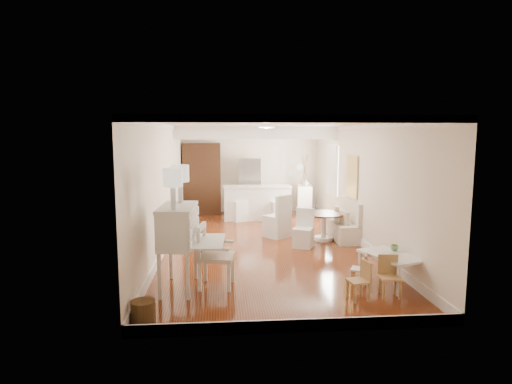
{
  "coord_description": "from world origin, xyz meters",
  "views": [
    {
      "loc": [
        -0.97,
        -9.71,
        2.55
      ],
      "look_at": [
        -0.16,
        0.3,
        1.22
      ],
      "focal_mm": 30.0,
      "sensor_mm": 36.0,
      "label": 1
    }
  ],
  "objects": [
    {
      "name": "dining_table",
      "position": [
        1.5,
        0.34,
        0.34
      ],
      "size": [
        1.18,
        1.18,
        0.68
      ],
      "primitive_type": "cylinder",
      "rotation": [
        0.0,
        0.0,
        -0.22
      ],
      "color": "#4D2B18",
      "rests_on": "ground"
    },
    {
      "name": "sideboard",
      "position": [
        1.68,
        3.73,
        0.48
      ],
      "size": [
        0.59,
        1.05,
        0.95
      ],
      "primitive_type": "cube",
      "rotation": [
        0.0,
        0.0,
        -0.16
      ],
      "color": "white",
      "rests_on": "ground"
    },
    {
      "name": "bar_stool_left",
      "position": [
        -0.44,
        2.89,
        0.49
      ],
      "size": [
        0.5,
        0.5,
        0.98
      ],
      "primitive_type": "cube",
      "rotation": [
        0.0,
        0.0,
        0.35
      ],
      "color": "white",
      "rests_on": "ground"
    },
    {
      "name": "gustavian_armchair",
      "position": [
        -1.07,
        -2.68,
        0.54
      ],
      "size": [
        0.71,
        0.71,
        1.07
      ],
      "primitive_type": "cube",
      "rotation": [
        0.0,
        0.0,
        1.41
      ],
      "color": "silver",
      "rests_on": "ground"
    },
    {
      "name": "slip_chair_near",
      "position": [
        0.88,
        -0.26,
        0.44
      ],
      "size": [
        0.56,
        0.57,
        0.88
      ],
      "primitive_type": "cube",
      "rotation": [
        0.0,
        0.0,
        -0.44
      ],
      "color": "white",
      "rests_on": "ground"
    },
    {
      "name": "kids_chair_a",
      "position": [
        1.13,
        -3.46,
        0.31
      ],
      "size": [
        0.36,
        0.36,
        0.63
      ],
      "primitive_type": "cube",
      "rotation": [
        0.0,
        0.0,
        -1.36
      ],
      "color": "tan",
      "rests_on": "ground"
    },
    {
      "name": "slip_chair_far",
      "position": [
        0.41,
        0.78,
        0.54
      ],
      "size": [
        0.74,
        0.74,
        1.09
      ],
      "primitive_type": "cube",
      "rotation": [
        0.0,
        0.0,
        -2.47
      ],
      "color": "silver",
      "rests_on": "ground"
    },
    {
      "name": "pencil_cup",
      "position": [
        2.05,
        -2.6,
        0.58
      ],
      "size": [
        0.14,
        0.14,
        0.1
      ],
      "primitive_type": "imported",
      "rotation": [
        0.0,
        0.0,
        -0.02
      ],
      "color": "#6AA560",
      "rests_on": "kids_table"
    },
    {
      "name": "fridge",
      "position": [
        0.3,
        4.15,
        0.9
      ],
      "size": [
        0.75,
        0.65,
        1.8
      ],
      "primitive_type": "imported",
      "color": "silver",
      "rests_on": "ground"
    },
    {
      "name": "secretary_bureau",
      "position": [
        -1.7,
        -2.73,
        0.7
      ],
      "size": [
        1.17,
        1.19,
        1.41
      ],
      "primitive_type": "cube",
      "rotation": [
        0.0,
        0.0,
        -0.06
      ],
      "color": "silver",
      "rests_on": "ground"
    },
    {
      "name": "pantry_cabinet",
      "position": [
        -1.6,
        4.18,
        1.15
      ],
      "size": [
        1.2,
        0.6,
        2.3
      ],
      "primitive_type": "cube",
      "color": "#381E11",
      "rests_on": "ground"
    },
    {
      "name": "wicker_basket",
      "position": [
        -2.05,
        -4.08,
        0.17
      ],
      "size": [
        0.35,
        0.35,
        0.33
      ],
      "primitive_type": "cylinder",
      "rotation": [
        0.0,
        0.0,
        0.07
      ],
      "color": "#483016",
      "rests_on": "ground"
    },
    {
      "name": "kids_table",
      "position": [
        1.9,
        -2.82,
        0.26
      ],
      "size": [
        0.96,
        1.21,
        0.53
      ],
      "primitive_type": "cube",
      "rotation": [
        0.0,
        0.0,
        0.36
      ],
      "color": "silver",
      "rests_on": "ground"
    },
    {
      "name": "banquette",
      "position": [
        1.99,
        0.5,
        0.49
      ],
      "size": [
        0.52,
        1.6,
        0.98
      ],
      "primitive_type": "cube",
      "color": "silver",
      "rests_on": "ground"
    },
    {
      "name": "branch_vase",
      "position": [
        1.73,
        3.71,
        1.05
      ],
      "size": [
        0.22,
        0.22,
        0.19
      ],
      "primitive_type": "imported",
      "rotation": [
        0.0,
        0.0,
        0.21
      ],
      "color": "white",
      "rests_on": "sideboard"
    },
    {
      "name": "bar_stool_right",
      "position": [
        0.69,
        2.77,
        0.47
      ],
      "size": [
        0.44,
        0.44,
        0.95
      ],
      "primitive_type": "cube",
      "rotation": [
        0.0,
        0.0,
        0.19
      ],
      "color": "silver",
      "rests_on": "ground"
    },
    {
      "name": "room",
      "position": [
        0.04,
        0.32,
        1.98
      ],
      "size": [
        9.0,
        9.04,
        2.82
      ],
      "color": "brown",
      "rests_on": "ground"
    },
    {
      "name": "kids_chair_b",
      "position": [
        1.38,
        -2.76,
        0.27
      ],
      "size": [
        0.35,
        0.35,
        0.54
      ],
      "primitive_type": "cube",
      "rotation": [
        0.0,
        0.0,
        -2.02
      ],
      "color": "tan",
      "rests_on": "ground"
    },
    {
      "name": "breakfast_counter",
      "position": [
        0.1,
        3.1,
        0.52
      ],
      "size": [
        2.05,
        0.65,
        1.03
      ],
      "primitive_type": "cube",
      "color": "white",
      "rests_on": "ground"
    },
    {
      "name": "kids_chair_c",
      "position": [
        1.67,
        -3.37,
        0.33
      ],
      "size": [
        0.35,
        0.35,
        0.66
      ],
      "primitive_type": "cube",
      "rotation": [
        0.0,
        0.0,
        -0.09
      ],
      "color": "tan",
      "rests_on": "ground"
    }
  ]
}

